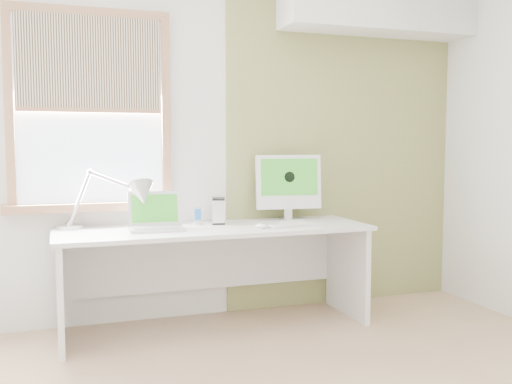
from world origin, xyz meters
name	(u,v)px	position (x,y,z in m)	size (l,w,h in m)	color
room	(327,148)	(0.00, 0.00, 1.30)	(4.04, 3.54, 2.64)	tan
accent_wall	(343,146)	(1.00, 1.74, 1.30)	(2.00, 0.02, 2.60)	olive
soffit	(378,6)	(1.20, 1.57, 2.40)	(1.60, 0.40, 0.42)	white
window	(91,111)	(-1.00, 1.71, 1.54)	(1.20, 0.14, 1.42)	#986A4C
desk	(213,253)	(-0.19, 1.44, 0.53)	(2.20, 0.70, 0.73)	white
desk_lamp	(128,198)	(-0.78, 1.49, 0.95)	(0.69, 0.41, 0.41)	silver
laptop	(156,220)	(-0.60, 1.42, 0.79)	(0.38, 0.31, 0.26)	silver
phone_dock	(198,220)	(-0.28, 1.52, 0.77)	(0.07, 0.07, 0.13)	silver
external_drive	(219,211)	(-0.12, 1.54, 0.82)	(0.13, 0.17, 0.19)	silver
imac	(288,183)	(0.45, 1.59, 1.01)	(0.52, 0.19, 0.50)	silver
keyboard	(293,225)	(0.35, 1.23, 0.74)	(0.40, 0.16, 0.02)	white
mouse	(262,226)	(0.10, 1.23, 0.75)	(0.06, 0.11, 0.03)	white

